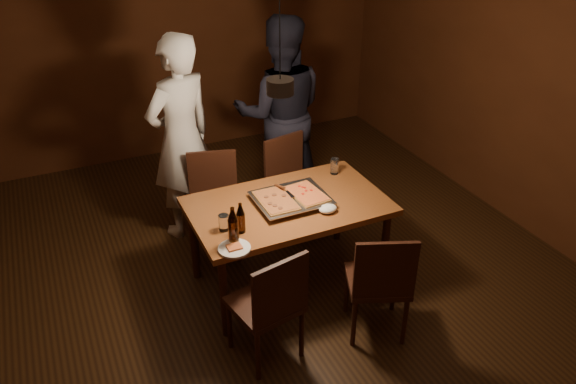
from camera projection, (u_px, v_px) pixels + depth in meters
name	position (u px, v px, depth m)	size (l,w,h in m)	color
room_shell	(281.00, 136.00, 3.79)	(6.00, 6.00, 6.00)	#35200E
dining_table	(288.00, 211.00, 4.33)	(1.50, 0.90, 0.75)	brown
chair_far_left	(214.00, 194.00, 4.83)	(0.52, 0.52, 0.49)	#38190F
chair_far_right	(290.00, 176.00, 5.12)	(0.50, 0.50, 0.49)	#38190F
chair_near_left	(272.00, 299.00, 3.66)	(0.49, 0.49, 0.49)	#38190F
chair_near_right	(381.00, 277.00, 3.86)	(0.55, 0.55, 0.49)	#38190F
pizza_tray	(291.00, 200.00, 4.29)	(0.55, 0.45, 0.05)	silver
pizza_meat	(276.00, 200.00, 4.22)	(0.24, 0.39, 0.02)	maroon
pizza_cheese	(307.00, 193.00, 4.30)	(0.23, 0.36, 0.02)	gold
spatula	(289.00, 194.00, 4.28)	(0.09, 0.24, 0.04)	silver
beer_bottle_a	(233.00, 225.00, 3.78)	(0.07, 0.07, 0.27)	black
beer_bottle_b	(241.00, 218.00, 3.90)	(0.06, 0.06, 0.23)	black
water_glass_left	(224.00, 223.00, 3.95)	(0.08, 0.08, 0.12)	silver
water_glass_right	(334.00, 166.00, 4.67)	(0.07, 0.07, 0.14)	silver
plate_slice	(234.00, 248.00, 3.77)	(0.22, 0.22, 0.03)	white
napkin	(328.00, 209.00, 4.16)	(0.14, 0.11, 0.06)	white
diner_white	(181.00, 139.00, 4.89)	(0.68, 0.44, 1.85)	silver
diner_dark	(280.00, 113.00, 5.38)	(0.91, 0.71, 1.87)	black
pendant_lamp	(280.00, 85.00, 3.61)	(0.18, 0.18, 1.10)	black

